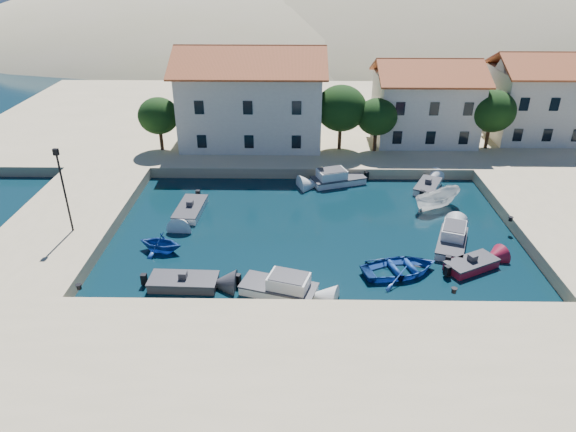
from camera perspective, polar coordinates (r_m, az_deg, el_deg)
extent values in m
plane|color=black|center=(30.79, 3.41, -10.75)|extent=(400.00, 400.00, 0.00)
cube|color=tan|center=(25.98, 3.95, -18.08)|extent=(52.00, 12.00, 1.00)
cube|color=tan|center=(42.67, -23.53, -0.73)|extent=(8.00, 20.00, 1.00)
cube|color=tan|center=(64.96, 3.98, 10.83)|extent=(80.00, 36.00, 1.00)
ellipsoid|color=tan|center=(140.00, -2.66, 11.24)|extent=(198.00, 126.00, 72.00)
ellipsoid|color=tan|center=(164.41, 13.97, 11.13)|extent=(220.00, 176.00, 99.00)
cube|color=beige|center=(54.29, -4.04, 12.15)|extent=(14.00, 9.00, 7.50)
pyramid|color=brown|center=(53.22, -4.21, 17.19)|extent=(14.70, 9.45, 2.20)
cube|color=beige|center=(56.79, 14.87, 11.48)|extent=(10.00, 8.00, 6.50)
pyramid|color=brown|center=(55.86, 15.39, 15.57)|extent=(10.50, 8.40, 1.80)
cube|color=beige|center=(61.57, 25.80, 11.14)|extent=(9.00, 8.00, 7.00)
pyramid|color=brown|center=(60.68, 26.67, 15.09)|extent=(9.45, 8.40, 1.80)
cylinder|color=#382314|center=(53.71, -13.92, 8.45)|extent=(0.36, 0.36, 2.50)
ellipsoid|color=black|center=(53.05, -14.20, 10.75)|extent=(4.00, 4.00, 3.60)
cylinder|color=#382314|center=(52.53, 5.78, 8.99)|extent=(0.36, 0.36, 3.00)
ellipsoid|color=black|center=(51.75, 5.92, 11.83)|extent=(5.00, 5.00, 4.50)
cylinder|color=#382314|center=(52.55, 9.65, 8.46)|extent=(0.36, 0.36, 2.50)
ellipsoid|color=black|center=(51.88, 9.85, 10.81)|extent=(4.00, 4.00, 3.60)
cylinder|color=#382314|center=(56.31, 21.29, 8.39)|extent=(0.36, 0.36, 2.75)
ellipsoid|color=black|center=(55.63, 21.73, 10.79)|extent=(4.60, 4.60, 4.14)
cylinder|color=black|center=(38.99, -23.55, 2.40)|extent=(0.14, 0.14, 6.00)
cube|color=black|center=(37.93, -24.39, 6.50)|extent=(0.35, 0.25, 0.45)
cylinder|color=black|center=(33.31, -22.21, -7.32)|extent=(0.36, 0.36, 0.30)
cylinder|color=black|center=(32.11, 17.97, -7.90)|extent=(0.36, 0.36, 0.30)
cylinder|color=black|center=(41.79, 23.50, -0.31)|extent=(0.36, 0.36, 0.30)
cube|color=#353439|center=(33.48, -11.51, -7.28)|extent=(4.28, 2.02, 0.90)
cube|color=#353439|center=(33.29, -11.56, -6.81)|extent=(4.38, 2.06, 0.10)
cube|color=#353439|center=(33.17, -11.60, -6.50)|extent=(0.52, 0.52, 0.50)
cube|color=white|center=(32.20, -1.04, -8.19)|extent=(4.96, 3.24, 0.90)
cube|color=#353439|center=(32.01, -1.04, -7.71)|extent=(5.08, 3.31, 0.10)
cube|color=white|center=(31.80, -1.05, -7.17)|extent=(2.81, 2.32, 0.90)
imported|color=#1B4397|center=(34.98, 12.29, -6.19)|extent=(5.98, 4.96, 1.07)
cube|color=maroon|center=(36.63, 19.68, -5.16)|extent=(3.89, 3.10, 0.90)
cube|color=#353439|center=(36.47, 19.76, -4.73)|extent=(3.98, 3.16, 0.10)
cube|color=#353439|center=(36.36, 19.81, -4.43)|extent=(0.68, 0.68, 0.50)
cube|color=white|center=(38.72, 17.70, -2.97)|extent=(3.31, 4.89, 0.90)
cube|color=#353439|center=(38.56, 17.77, -2.55)|extent=(3.38, 5.01, 0.10)
cube|color=white|center=(38.38, 17.85, -2.07)|extent=(2.30, 2.80, 0.90)
imported|color=white|center=(44.29, 16.11, 0.87)|extent=(4.74, 3.69, 1.73)
cube|color=white|center=(47.41, 15.26, 3.12)|extent=(3.14, 4.01, 0.90)
cube|color=#353439|center=(47.28, 15.30, 3.48)|extent=(3.21, 4.10, 0.10)
cube|color=#353439|center=(47.19, 15.34, 3.73)|extent=(0.67, 0.67, 0.50)
imported|color=#1B4397|center=(37.68, -13.88, -3.75)|extent=(3.70, 3.39, 1.65)
cube|color=white|center=(42.43, -10.78, 0.68)|extent=(2.23, 4.46, 0.90)
cube|color=#353439|center=(42.28, -10.82, 1.08)|extent=(2.28, 4.57, 0.10)
cube|color=#353439|center=(42.19, -10.84, 1.35)|extent=(0.53, 0.53, 0.50)
cube|color=white|center=(47.24, 5.60, 3.91)|extent=(5.11, 3.44, 0.90)
cube|color=#353439|center=(47.11, 5.62, 4.28)|extent=(5.23, 3.51, 0.10)
cube|color=white|center=(46.96, 5.64, 4.69)|extent=(2.92, 2.43, 0.90)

